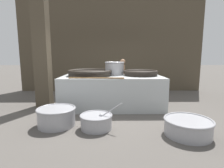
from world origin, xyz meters
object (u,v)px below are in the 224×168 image
Objects in this scene: giant_wok_far at (141,73)px; prep_bowl_vegetables at (96,121)px; prep_bowl_meat at (57,116)px; stock_pot at (115,68)px; cook at (122,77)px; giant_wok_near at (90,73)px; prep_bowl_extra at (188,126)px.

prep_bowl_vegetables is at bearing -124.82° from giant_wok_far.
prep_bowl_vegetables is at bearing -10.91° from prep_bowl_meat.
giant_wok_far is at bearing 55.18° from prep_bowl_vegetables.
giant_wok_far is 0.87m from stock_pot.
stock_pot is at bearing 164.64° from giant_wok_far.
stock_pot is at bearing 53.77° from prep_bowl_meat.
giant_wok_near is at bearing 46.85° from cook.
stock_pot is at bearing 71.00° from cook.
giant_wok_near is 3.22m from prep_bowl_extra.
stock_pot is 2.55m from prep_bowl_meat.
cook is 3.48m from prep_bowl_extra.
giant_wok_far reaches higher than prep_bowl_meat.
prep_bowl_vegetables is 0.95m from prep_bowl_meat.
prep_bowl_meat is (-0.93, 0.18, 0.05)m from prep_bowl_vegetables.
giant_wok_far is 2.90m from prep_bowl_meat.
giant_wok_near is 1.56m from cook.
prep_bowl_vegetables is at bearing -79.84° from giant_wok_near.
stock_pot is 0.67× the size of prep_bowl_extra.
prep_bowl_extra is at bearing -44.63° from giant_wok_near.
giant_wok_near reaches higher than prep_bowl_meat.
stock_pot reaches higher than giant_wok_far.
giant_wok_near reaches higher than prep_bowl_extra.
prep_bowl_vegetables reaches higher than prep_bowl_extra.
giant_wok_near reaches higher than giant_wok_far.
prep_bowl_extra is (0.59, -2.22, -0.89)m from giant_wok_far.
prep_bowl_meat is at bearing 169.02° from prep_bowl_extra.
prep_bowl_vegetables is (-0.46, -2.08, -1.04)m from stock_pot.
prep_bowl_extra is (2.81, -0.54, -0.04)m from prep_bowl_meat.
giant_wok_far is 1.17× the size of prep_bowl_vegetables.
cook reaches higher than prep_bowl_vegetables.
stock_pot is at bearing 18.99° from giant_wok_near.
giant_wok_far is at bearing -15.36° from stock_pot.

